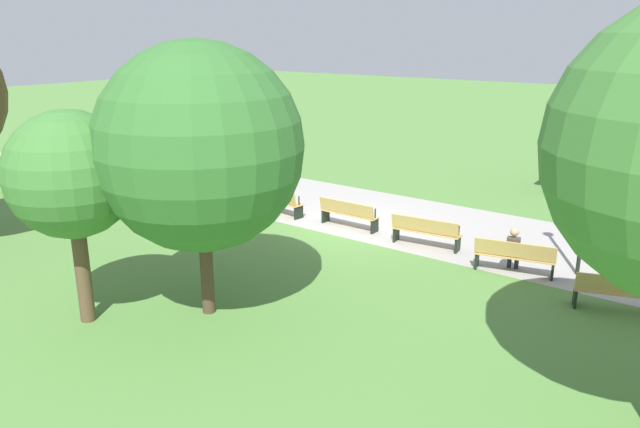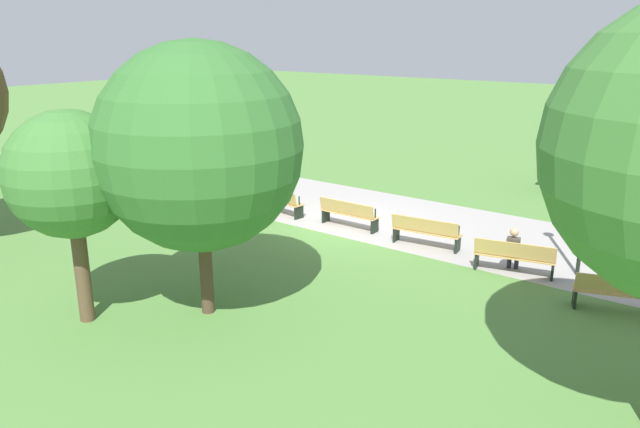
{
  "view_description": "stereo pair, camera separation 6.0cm",
  "coord_description": "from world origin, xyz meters",
  "px_view_note": "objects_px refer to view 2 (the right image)",
  "views": [
    {
      "loc": [
        10.17,
        -15.07,
        5.87
      ],
      "look_at": [
        -0.0,
        -1.53,
        0.8
      ],
      "focal_mm": 34.12,
      "sensor_mm": 36.0,
      "label": 1
    },
    {
      "loc": [
        10.22,
        -15.03,
        5.87
      ],
      "look_at": [
        -0.0,
        -1.53,
        0.8
      ],
      "focal_mm": 34.12,
      "sensor_mm": 36.0,
      "label": 2
    }
  ],
  "objects_px": {
    "lamp_post": "(592,158)",
    "kiosk": "(615,158)",
    "bench_0": "(15,177)",
    "bench_6": "(426,231)",
    "bench_8": "(622,293)",
    "bench_2": "(146,184)",
    "bench_5": "(348,213)",
    "tree_3": "(71,175)",
    "bench_1": "(81,180)",
    "bench_7": "(514,256)",
    "tree_0": "(199,147)",
    "person_seated": "(513,248)",
    "bench_4": "(278,200)",
    "bench_3": "(211,191)"
  },
  "relations": [
    {
      "from": "person_seated",
      "to": "bench_1",
      "type": "bearing_deg",
      "value": 173.95
    },
    {
      "from": "bench_0",
      "to": "bench_6",
      "type": "height_order",
      "value": "same"
    },
    {
      "from": "bench_8",
      "to": "bench_7",
      "type": "bearing_deg",
      "value": 144.38
    },
    {
      "from": "bench_2",
      "to": "bench_0",
      "type": "bearing_deg",
      "value": -134.68
    },
    {
      "from": "bench_2",
      "to": "lamp_post",
      "type": "height_order",
      "value": "lamp_post"
    },
    {
      "from": "lamp_post",
      "to": "kiosk",
      "type": "relative_size",
      "value": 1.1
    },
    {
      "from": "bench_0",
      "to": "bench_4",
      "type": "xyz_separation_m",
      "value": [
        10.34,
        3.64,
        0.0
      ]
    },
    {
      "from": "bench_8",
      "to": "tree_3",
      "type": "height_order",
      "value": "tree_3"
    },
    {
      "from": "bench_0",
      "to": "person_seated",
      "type": "xyz_separation_m",
      "value": [
        18.5,
        3.3,
        0.16
      ]
    },
    {
      "from": "bench_1",
      "to": "lamp_post",
      "type": "bearing_deg",
      "value": 35.01
    },
    {
      "from": "bench_0",
      "to": "bench_3",
      "type": "bearing_deg",
      "value": 55.07
    },
    {
      "from": "bench_7",
      "to": "tree_0",
      "type": "bearing_deg",
      "value": -139.54
    },
    {
      "from": "bench_7",
      "to": "tree_3",
      "type": "xyz_separation_m",
      "value": [
        -6.31,
        -7.96,
        2.67
      ]
    },
    {
      "from": "bench_1",
      "to": "person_seated",
      "type": "relative_size",
      "value": 1.65
    },
    {
      "from": "bench_3",
      "to": "bench_5",
      "type": "height_order",
      "value": "same"
    },
    {
      "from": "bench_5",
      "to": "bench_6",
      "type": "relative_size",
      "value": 0.98
    },
    {
      "from": "bench_4",
      "to": "tree_0",
      "type": "xyz_separation_m",
      "value": [
        3.7,
        -6.6,
        3.16
      ]
    },
    {
      "from": "tree_3",
      "to": "lamp_post",
      "type": "height_order",
      "value": "tree_3"
    },
    {
      "from": "bench_8",
      "to": "tree_0",
      "type": "height_order",
      "value": "tree_0"
    },
    {
      "from": "bench_1",
      "to": "bench_5",
      "type": "relative_size",
      "value": 1.0
    },
    {
      "from": "person_seated",
      "to": "bench_8",
      "type": "bearing_deg",
      "value": -31.05
    },
    {
      "from": "tree_3",
      "to": "tree_0",
      "type": "bearing_deg",
      "value": 46.0
    },
    {
      "from": "bench_6",
      "to": "lamp_post",
      "type": "height_order",
      "value": "lamp_post"
    },
    {
      "from": "person_seated",
      "to": "bench_7",
      "type": "bearing_deg",
      "value": -67.07
    },
    {
      "from": "bench_5",
      "to": "bench_2",
      "type": "bearing_deg",
      "value": -170.32
    },
    {
      "from": "bench_8",
      "to": "bench_3",
      "type": "bearing_deg",
      "value": 157.29
    },
    {
      "from": "bench_2",
      "to": "bench_8",
      "type": "relative_size",
      "value": 1.0
    },
    {
      "from": "kiosk",
      "to": "bench_6",
      "type": "bearing_deg",
      "value": -110.96
    },
    {
      "from": "bench_7",
      "to": "tree_3",
      "type": "relative_size",
      "value": 0.45
    },
    {
      "from": "bench_0",
      "to": "bench_6",
      "type": "distance_m",
      "value": 16.27
    },
    {
      "from": "bench_7",
      "to": "person_seated",
      "type": "xyz_separation_m",
      "value": [
        -0.09,
        0.13,
        0.16
      ]
    },
    {
      "from": "bench_3",
      "to": "bench_5",
      "type": "distance_m",
      "value": 5.52
    },
    {
      "from": "person_seated",
      "to": "lamp_post",
      "type": "xyz_separation_m",
      "value": [
        1.4,
        0.82,
        2.36
      ]
    },
    {
      "from": "bench_0",
      "to": "lamp_post",
      "type": "bearing_deg",
      "value": 44.18
    },
    {
      "from": "bench_7",
      "to": "person_seated",
      "type": "relative_size",
      "value": 1.69
    },
    {
      "from": "bench_8",
      "to": "kiosk",
      "type": "distance_m",
      "value": 10.72
    },
    {
      "from": "bench_7",
      "to": "bench_8",
      "type": "height_order",
      "value": "same"
    },
    {
      "from": "bench_6",
      "to": "kiosk",
      "type": "bearing_deg",
      "value": 66.12
    },
    {
      "from": "bench_2",
      "to": "bench_4",
      "type": "bearing_deg",
      "value": 32.39
    },
    {
      "from": "bench_0",
      "to": "bench_8",
      "type": "xyz_separation_m",
      "value": [
        21.24,
        2.4,
        0.0
      ]
    },
    {
      "from": "bench_2",
      "to": "bench_5",
      "type": "distance_m",
      "value": 8.26
    },
    {
      "from": "bench_1",
      "to": "lamp_post",
      "type": "height_order",
      "value": "lamp_post"
    },
    {
      "from": "bench_3",
      "to": "bench_7",
      "type": "relative_size",
      "value": 1.0
    },
    {
      "from": "bench_6",
      "to": "tree_3",
      "type": "bearing_deg",
      "value": -119.54
    },
    {
      "from": "bench_5",
      "to": "bench_7",
      "type": "xyz_separation_m",
      "value": [
        5.49,
        -0.62,
        0.0
      ]
    },
    {
      "from": "lamp_post",
      "to": "bench_3",
      "type": "bearing_deg",
      "value": -175.57
    },
    {
      "from": "bench_2",
      "to": "lamp_post",
      "type": "distance_m",
      "value": 15.24
    },
    {
      "from": "bench_0",
      "to": "bench_1",
      "type": "bearing_deg",
      "value": 61.54
    },
    {
      "from": "bench_2",
      "to": "bench_5",
      "type": "xyz_separation_m",
      "value": [
        8.14,
        1.39,
        0.0
      ]
    },
    {
      "from": "bench_2",
      "to": "bench_7",
      "type": "bearing_deg",
      "value": 22.71
    }
  ]
}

